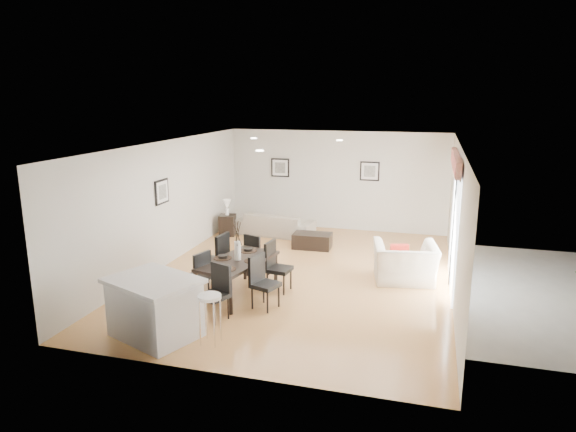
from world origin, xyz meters
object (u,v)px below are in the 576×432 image
(bar_stool, at_px, (210,302))
(kitchen_island, at_px, (155,307))
(dining_table, at_px, (238,263))
(dining_chair_enear, at_px, (262,278))
(side_table, at_px, (228,225))
(dining_chair_wnear, at_px, (198,274))
(dining_chair_efar, at_px, (275,263))
(dining_chair_wfar, at_px, (218,256))
(dining_chair_foot, at_px, (255,253))
(coffee_table, at_px, (312,241))
(dining_chair_head, at_px, (217,289))
(armchair, at_px, (405,263))
(sofa, at_px, (276,224))

(bar_stool, bearing_deg, kitchen_island, -180.00)
(dining_table, height_order, dining_chair_enear, dining_chair_enear)
(side_table, bearing_deg, dining_chair_enear, -60.66)
(dining_chair_wnear, height_order, dining_chair_enear, dining_chair_enear)
(dining_chair_enear, distance_m, bar_stool, 1.54)
(dining_table, bearing_deg, kitchen_island, -96.18)
(dining_chair_efar, distance_m, kitchen_island, 2.62)
(dining_table, height_order, dining_chair_wfar, dining_chair_wfar)
(dining_chair_foot, xyz_separation_m, bar_stool, (0.31, -2.93, 0.16))
(coffee_table, bearing_deg, dining_chair_head, -99.69)
(dining_chair_efar, relative_size, kitchen_island, 0.59)
(dining_chair_head, height_order, side_table, dining_chair_head)
(armchair, xyz_separation_m, dining_chair_efar, (-2.35, -1.15, 0.14))
(bar_stool, bearing_deg, dining_chair_foot, 96.10)
(dining_chair_head, bearing_deg, dining_chair_foot, 112.58)
(dining_table, relative_size, bar_stool, 2.34)
(dining_chair_wnear, bearing_deg, coffee_table, 179.32)
(dining_chair_foot, xyz_separation_m, kitchen_island, (-0.61, -2.93, -0.03))
(dining_table, xyz_separation_m, coffee_table, (0.64, 3.32, -0.44))
(dining_chair_wfar, relative_size, dining_chair_efar, 1.08)
(dining_chair_foot, relative_size, kitchen_island, 0.56)
(dining_table, relative_size, dining_chair_foot, 2.01)
(side_table, bearing_deg, dining_chair_foot, -57.86)
(sofa, distance_m, dining_chair_wnear, 4.68)
(dining_chair_efar, height_order, coffee_table, dining_chair_efar)
(dining_chair_efar, bearing_deg, sofa, 24.40)
(armchair, bearing_deg, dining_chair_wnear, 19.78)
(sofa, xyz_separation_m, dining_chair_efar, (1.16, -3.80, 0.24))
(side_table, height_order, bar_stool, bar_stool)
(dining_chair_enear, height_order, side_table, dining_chair_enear)
(coffee_table, bearing_deg, dining_chair_foot, -108.00)
(dining_chair_wfar, height_order, coffee_table, dining_chair_wfar)
(sofa, height_order, dining_chair_head, dining_chair_head)
(dining_chair_efar, distance_m, dining_chair_foot, 0.87)
(dining_chair_efar, xyz_separation_m, kitchen_island, (-1.22, -2.32, -0.06))
(side_table, bearing_deg, dining_chair_efar, -55.21)
(coffee_table, bearing_deg, sofa, 141.11)
(side_table, bearing_deg, coffee_table, -12.50)
(dining_chair_wfar, distance_m, dining_chair_enear, 1.41)
(dining_chair_head, relative_size, bar_stool, 1.21)
(dining_table, relative_size, side_table, 3.30)
(armchair, height_order, kitchen_island, kitchen_island)
(coffee_table, bearing_deg, dining_table, -102.61)
(dining_chair_wfar, relative_size, side_table, 1.90)
(kitchen_island, relative_size, bar_stool, 2.09)
(armchair, distance_m, bar_stool, 4.37)
(dining_chair_enear, relative_size, dining_chair_foot, 1.05)
(kitchen_island, bearing_deg, bar_stool, 21.75)
(armchair, xyz_separation_m, dining_chair_wfar, (-3.51, -1.17, 0.19))
(sofa, relative_size, dining_chair_wfar, 1.94)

